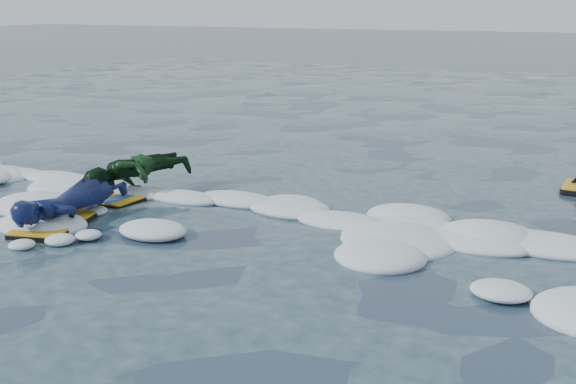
% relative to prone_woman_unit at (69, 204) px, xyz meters
% --- Properties ---
extents(ground, '(120.00, 120.00, 0.00)m').
position_rel_prone_woman_unit_xyz_m(ground, '(0.94, -0.21, -0.21)').
color(ground, '#1A2B3F').
rests_on(ground, ground).
extents(foam_band, '(12.00, 3.10, 0.30)m').
position_rel_prone_woman_unit_xyz_m(foam_band, '(0.94, 0.83, -0.21)').
color(foam_band, white).
rests_on(foam_band, ground).
extents(prone_woman_unit, '(0.85, 1.65, 0.41)m').
position_rel_prone_woman_unit_xyz_m(prone_woman_unit, '(0.00, 0.00, 0.00)').
color(prone_woman_unit, black).
rests_on(prone_woman_unit, ground).
extents(prone_child_unit, '(1.17, 1.50, 0.53)m').
position_rel_prone_woman_unit_xyz_m(prone_child_unit, '(-0.01, 1.23, 0.06)').
color(prone_child_unit, black).
rests_on(prone_child_unit, ground).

